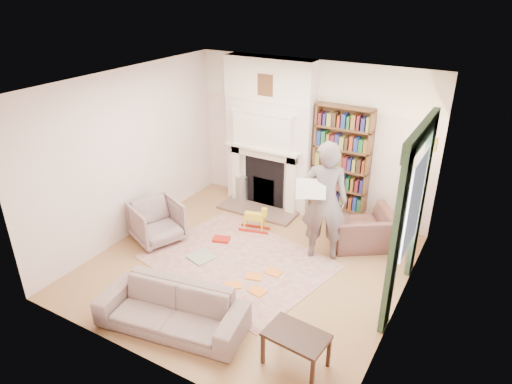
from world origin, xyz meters
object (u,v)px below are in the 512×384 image
Objects in this scene: bookcase at (342,159)px; man_reading at (325,201)px; armchair_reading at (362,229)px; paraffin_heater at (242,189)px; coffee_table at (296,349)px; armchair_left at (157,222)px; sofa at (172,309)px; rocking_horse at (254,219)px.

bookcase is 0.95× the size of man_reading.
paraffin_heater is at bearing -43.55° from armchair_reading.
armchair_reading reaches higher than coffee_table.
bookcase reaches higher than coffee_table.
armchair_left is 2.81m from man_reading.
sofa is (1.57, -1.54, -0.07)m from armchair_left.
armchair_reading is 1.83m from rocking_horse.
man_reading is 2.77× the size of coffee_table.
coffee_table is (0.85, -3.57, -0.95)m from bookcase.
rocking_horse is (-1.32, 0.15, -0.74)m from man_reading.
coffee_table is at bearing -76.63° from bookcase.
armchair_left is (-3.03, -1.53, 0.03)m from armchair_reading.
paraffin_heater is (0.47, 1.95, -0.07)m from armchair_left.
armchair_left reaches higher than armchair_reading.
armchair_left is 0.40× the size of sofa.
man_reading reaches higher than paraffin_heater.
sofa is at bearing 44.88° from man_reading.
armchair_reading is 0.52× the size of sofa.
paraffin_heater is 1.04× the size of rocking_horse.
bookcase is at bearing 32.63° from rocking_horse.
sofa is at bearing 30.40° from armchair_reading.
sofa is 3.43× the size of paraffin_heater.
paraffin_heater is at bearing 97.64° from sofa.
coffee_table is at bearing -50.30° from paraffin_heater.
armchair_left is (-2.35, -2.24, -0.83)m from bookcase.
armchair_reading is at bearing -9.37° from paraffin_heater.
armchair_left is 3.46m from coffee_table.
sofa is at bearing -167.77° from coffee_table.
sofa is 2.64m from rocking_horse.
rocking_horse is (-0.31, 2.62, -0.04)m from sofa.
paraffin_heater is (-1.88, -0.29, -0.90)m from bookcase.
paraffin_heater is at bearing -48.79° from man_reading.
man_reading reaches higher than rocking_horse.
sofa reaches higher than coffee_table.
rocking_horse is at bearing -19.96° from armchair_reading.
bookcase is at bearing 68.52° from sofa.
coffee_table is 1.27× the size of paraffin_heater.
bookcase is at bearing 8.78° from paraffin_heater.
armchair_reading is at bearing -149.78° from man_reading.
bookcase is at bearing -102.99° from man_reading.
man_reading reaches higher than sofa.
paraffin_heater is (-2.56, 0.42, -0.04)m from armchair_reading.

